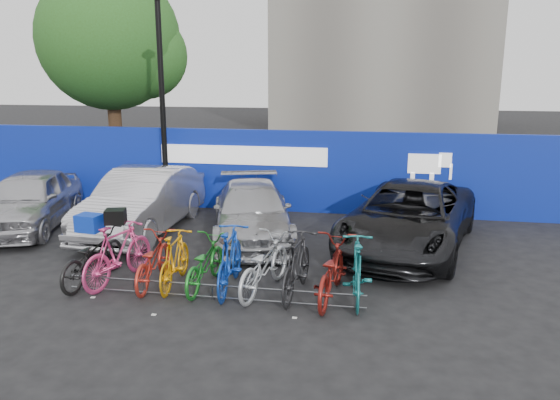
% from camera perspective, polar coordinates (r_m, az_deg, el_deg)
% --- Properties ---
extents(ground, '(100.00, 100.00, 0.00)m').
position_cam_1_polar(ground, '(10.76, -6.15, -9.02)').
color(ground, black).
rests_on(ground, ground).
extents(hoarding, '(22.00, 0.18, 2.40)m').
position_cam_1_polar(hoarding, '(16.05, -0.33, 3.08)').
color(hoarding, '#0B229C').
rests_on(hoarding, ground).
extents(tree, '(5.40, 5.20, 7.80)m').
position_cam_1_polar(tree, '(21.84, -16.77, 15.47)').
color(tree, '#382314').
rests_on(tree, ground).
extents(lamppost, '(0.25, 0.50, 6.11)m').
position_cam_1_polar(lamppost, '(16.13, -12.21, 10.23)').
color(lamppost, black).
rests_on(lamppost, ground).
extents(bike_rack, '(5.60, 0.03, 0.30)m').
position_cam_1_polar(bike_rack, '(10.17, -7.11, -9.43)').
color(bike_rack, '#595B60').
rests_on(bike_rack, ground).
extents(car_0, '(2.83, 4.79, 1.53)m').
position_cam_1_polar(car_0, '(15.77, -24.74, 0.01)').
color(car_0, '#ADACB1').
rests_on(car_0, ground).
extents(car_1, '(1.81, 4.93, 1.61)m').
position_cam_1_polar(car_1, '(14.46, -14.16, -0.12)').
color(car_1, '#B8B7BD').
rests_on(car_1, ground).
extents(car_2, '(3.01, 4.94, 1.34)m').
position_cam_1_polar(car_2, '(13.55, -2.94, -1.22)').
color(car_2, '#A1A2A6').
rests_on(car_2, ground).
extents(car_3, '(3.81, 5.93, 1.52)m').
position_cam_1_polar(car_3, '(13.02, 13.31, -1.77)').
color(car_3, black).
rests_on(car_3, ground).
extents(bike_0, '(0.91, 2.07, 1.05)m').
position_cam_1_polar(bike_0, '(11.37, -19.01, -5.63)').
color(bike_0, black).
rests_on(bike_0, ground).
extents(bike_1, '(1.03, 2.10, 1.21)m').
position_cam_1_polar(bike_1, '(11.17, -16.55, -5.34)').
color(bike_1, '#DD3A7B').
rests_on(bike_1, ground).
extents(bike_2, '(0.77, 1.92, 0.99)m').
position_cam_1_polar(bike_2, '(10.93, -13.18, -6.15)').
color(bike_2, '#B0291E').
rests_on(bike_2, ground).
extents(bike_3, '(0.60, 1.82, 1.08)m').
position_cam_1_polar(bike_3, '(10.76, -10.95, -6.12)').
color(bike_3, orange).
rests_on(bike_3, ground).
extents(bike_4, '(0.77, 1.90, 0.98)m').
position_cam_1_polar(bike_4, '(10.61, -7.90, -6.56)').
color(bike_4, '#1A7B21').
rests_on(bike_4, ground).
extents(bike_5, '(0.68, 2.07, 1.23)m').
position_cam_1_polar(bike_5, '(10.39, -5.27, -6.20)').
color(bike_5, '#0F38A7').
rests_on(bike_5, ground).
extents(bike_6, '(1.18, 2.15, 1.07)m').
position_cam_1_polar(bike_6, '(10.30, -1.70, -6.78)').
color(bike_6, '#B2B6BA').
rests_on(bike_6, ground).
extents(bike_7, '(0.76, 2.02, 1.19)m').
position_cam_1_polar(bike_7, '(10.13, 1.75, -6.79)').
color(bike_7, black).
rests_on(bike_7, ground).
extents(bike_8, '(0.95, 2.17, 1.10)m').
position_cam_1_polar(bike_8, '(10.02, 5.33, -7.33)').
color(bike_8, maroon).
rests_on(bike_8, ground).
extents(bike_9, '(0.66, 1.97, 1.16)m').
position_cam_1_polar(bike_9, '(10.02, 8.07, -7.23)').
color(bike_9, '#187678').
rests_on(bike_9, ground).
extents(cargo_crate, '(0.51, 0.42, 0.33)m').
position_cam_1_polar(cargo_crate, '(11.17, -19.28, -2.27)').
color(cargo_crate, '#0C2DAC').
rests_on(cargo_crate, bike_0).
extents(cargo_topcase, '(0.45, 0.42, 0.28)m').
position_cam_1_polar(cargo_topcase, '(10.96, -16.81, -1.65)').
color(cargo_topcase, black).
rests_on(cargo_topcase, bike_1).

